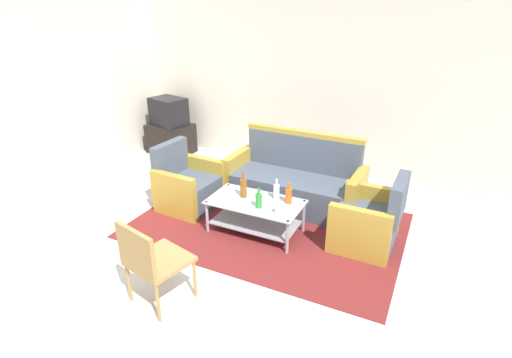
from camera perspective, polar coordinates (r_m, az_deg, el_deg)
The scene contains 15 objects.
ground_plane at distance 4.31m, azimuth -3.95°, elevation -12.00°, with size 14.00×14.00×0.00m, color beige.
wall_back at distance 6.42m, azimuth 9.69°, elevation 13.53°, with size 6.52×0.12×2.80m.
rug at distance 4.95m, azimuth 1.71°, elevation -6.65°, with size 3.18×2.15×0.01m, color maroon.
couch at distance 5.34m, azimuth 5.59°, elevation -0.61°, with size 1.82×0.78×0.96m.
armchair_left at distance 5.36m, azimuth -9.71°, elevation -1.07°, with size 0.74×0.80×0.85m.
armchair_right at distance 4.63m, azimuth 15.85°, elevation -5.96°, with size 0.71×0.77×0.85m.
coffee_table at distance 4.70m, azimuth -0.08°, elevation -4.73°, with size 1.10×0.60×0.40m.
bottle_clear at distance 4.66m, azimuth 2.95°, elevation -1.76°, with size 0.07×0.07×0.25m.
bottle_brown at distance 4.69m, azimuth -1.81°, elevation -1.21°, with size 0.08×0.08×0.32m.
bottle_orange at distance 4.57m, azimuth 4.70°, elevation -2.36°, with size 0.08×0.08×0.25m.
bottle_green at distance 4.46m, azimuth 0.40°, elevation -3.05°, with size 0.07×0.07×0.23m.
cup at distance 4.36m, azimuth 3.18°, elevation -4.33°, with size 0.08×0.08×0.10m, color silver.
tv_stand at distance 7.45m, azimuth -12.09°, elevation 5.72°, with size 0.80×0.50×0.52m, color black.
television at distance 7.32m, azimuth -12.41°, elevation 9.44°, with size 0.69×0.57×0.48m.
wicker_chair at distance 3.63m, azimuth -14.91°, elevation -10.94°, with size 0.58×0.58×0.84m.
Camera 1 is at (1.78, -3.00, 2.52)m, focal length 27.88 mm.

